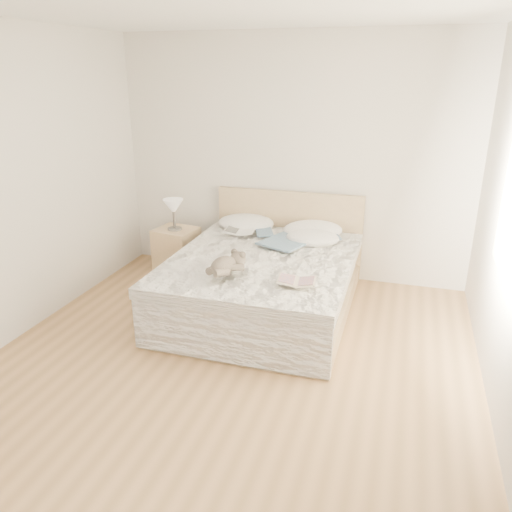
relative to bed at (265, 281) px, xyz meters
name	(u,v)px	position (x,y,z in m)	size (l,w,h in m)	color
floor	(224,371)	(0.00, -1.19, -0.31)	(4.00, 4.50, 0.00)	brown
ceiling	(214,1)	(0.00, -1.19, 2.39)	(4.00, 4.50, 0.00)	white
wall_back	(291,160)	(0.00, 1.06, 1.04)	(4.00, 0.02, 2.70)	beige
bed	(265,281)	(0.00, 0.00, 0.00)	(1.72, 2.14, 1.00)	tan
nightstand	(177,252)	(-1.25, 0.59, -0.03)	(0.45, 0.40, 0.56)	tan
table_lamp	(174,208)	(-1.25, 0.57, 0.51)	(0.26, 0.26, 0.36)	#524E47
pillow_left	(246,223)	(-0.46, 0.81, 0.33)	(0.65, 0.45, 0.19)	white
pillow_middle	(313,230)	(0.33, 0.77, 0.33)	(0.65, 0.46, 0.20)	white
pillow_right	(312,238)	(0.38, 0.50, 0.33)	(0.56, 0.39, 0.17)	white
blouse	(289,240)	(0.15, 0.39, 0.32)	(0.66, 0.71, 0.03)	#405B75
photo_book	(240,232)	(-0.43, 0.50, 0.32)	(0.35, 0.24, 0.03)	silver
childrens_book	(297,282)	(0.47, -0.65, 0.32)	(0.33, 0.23, 0.02)	beige
teddy_bear	(224,272)	(-0.17, -0.68, 0.34)	(0.24, 0.34, 0.18)	brown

